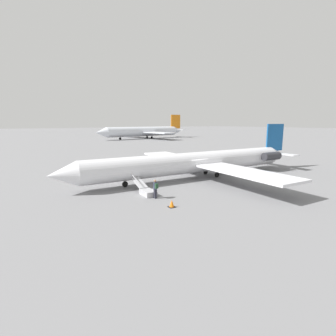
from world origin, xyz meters
TOP-DOWN VIEW (x-y plane):
  - ground_plane at (0.00, 0.00)m, footprint 600.00×600.00m
  - airplane_main at (-0.97, 0.04)m, footprint 34.03×26.12m
  - airplane_far_left at (-32.16, -73.23)m, footprint 42.90×32.48m
  - boarding_stairs at (8.54, 3.41)m, footprint 1.18×4.06m
  - passenger at (8.48, 5.05)m, footprint 0.36×0.55m
  - traffic_cone_near_stairs at (8.63, 7.95)m, footprint 0.56×0.56m

SIDE VIEW (x-z plane):
  - ground_plane at x=0.00m, z-range 0.00..0.00m
  - traffic_cone_near_stairs at x=8.63m, z-range -0.02..0.59m
  - boarding_stairs at x=8.54m, z-range -0.46..1.20m
  - passenger at x=8.48m, z-range 0.13..1.87m
  - airplane_main at x=-0.97m, z-range -1.34..5.28m
  - airplane_far_left at x=-32.16m, z-range -2.05..8.13m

